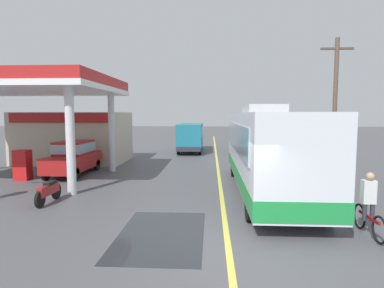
{
  "coord_description": "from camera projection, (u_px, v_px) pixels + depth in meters",
  "views": [
    {
      "loc": [
        -0.44,
        -7.98,
        3.26
      ],
      "look_at": [
        -1.5,
        10.0,
        1.6
      ],
      "focal_mm": 30.03,
      "sensor_mm": 36.0,
      "label": 1
    }
  ],
  "objects": [
    {
      "name": "cyclist_on_shoulder",
      "position": [
        369.0,
        207.0,
        8.64
      ],
      "size": [
        0.34,
        1.82,
        1.72
      ],
      "color": "black",
      "rests_on": "ground"
    },
    {
      "name": "motorcycle_parked_forecourt",
      "position": [
        49.0,
        191.0,
        11.83
      ],
      "size": [
        0.55,
        1.8,
        0.92
      ],
      "color": "black",
      "rests_on": "ground"
    },
    {
      "name": "lane_divider_stripe",
      "position": [
        217.0,
        160.0,
        23.12
      ],
      "size": [
        0.16,
        50.0,
        0.01
      ],
      "primitive_type": "cube",
      "color": "#D8CC4C",
      "rests_on": "ground"
    },
    {
      "name": "wet_puddle_patch",
      "position": [
        161.0,
        234.0,
        8.76
      ],
      "size": [
        2.31,
        3.89,
        0.01
      ],
      "primitive_type": "cube",
      "color": "#26282D",
      "rests_on": "ground"
    },
    {
      "name": "car_at_pump",
      "position": [
        74.0,
        156.0,
        17.39
      ],
      "size": [
        1.7,
        4.2,
        1.82
      ],
      "color": "maroon",
      "rests_on": "ground"
    },
    {
      "name": "coach_bus_main",
      "position": [
        266.0,
        151.0,
        13.49
      ],
      "size": [
        2.6,
        11.04,
        3.69
      ],
      "color": "silver",
      "rests_on": "ground"
    },
    {
      "name": "ground",
      "position": [
        216.0,
        152.0,
        28.09
      ],
      "size": [
        120.0,
        120.0,
        0.0
      ],
      "primitive_type": "plane",
      "color": "#4C4C51"
    },
    {
      "name": "minibus_opposing_lane",
      "position": [
        191.0,
        135.0,
        28.05
      ],
      "size": [
        2.04,
        6.13,
        2.44
      ],
      "color": "teal",
      "rests_on": "ground"
    },
    {
      "name": "gas_station_roadside",
      "position": [
        60.0,
        125.0,
        19.98
      ],
      "size": [
        9.1,
        11.95,
        5.1
      ],
      "color": "#B21E1E",
      "rests_on": "ground"
    },
    {
      "name": "utility_pole_roadside",
      "position": [
        335.0,
        102.0,
        18.23
      ],
      "size": [
        1.8,
        0.24,
        7.54
      ],
      "color": "brown",
      "rests_on": "ground"
    }
  ]
}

